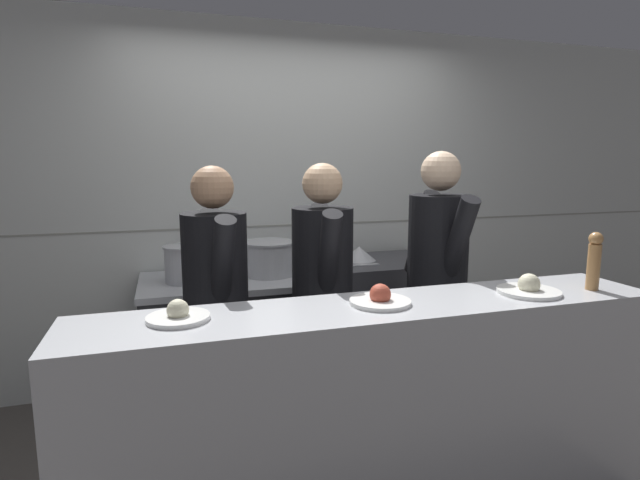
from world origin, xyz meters
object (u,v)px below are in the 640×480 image
at_px(plated_dish_main, 178,315).
at_px(plated_dish_dessert, 529,289).
at_px(plated_dish_appetiser, 380,299).
at_px(chef_sous, 322,296).
at_px(oven_range, 227,341).
at_px(sauce_pot, 269,257).
at_px(chefs_knife, 348,265).
at_px(pepper_mill, 594,260).
at_px(stock_pot, 184,263).
at_px(chef_line, 437,282).
at_px(mixing_bowl_steel, 359,253).
at_px(chef_head_cook, 216,306).

distance_m(plated_dish_main, plated_dish_dessert, 1.54).
relative_size(plated_dish_appetiser, chef_sous, 0.16).
distance_m(oven_range, sauce_pot, 0.63).
height_order(chefs_knife, plated_dish_main, plated_dish_main).
relative_size(chefs_knife, pepper_mill, 1.33).
bearing_deg(plated_dish_dessert, oven_range, 130.63).
bearing_deg(pepper_mill, chefs_knife, 118.81).
height_order(plated_dish_appetiser, plated_dish_dessert, plated_dish_dessert).
relative_size(pepper_mill, chef_sous, 0.17).
bearing_deg(plated_dish_appetiser, stock_pot, 119.31).
bearing_deg(plated_dish_main, chef_line, 21.86).
height_order(mixing_bowl_steel, chef_line, chef_line).
bearing_deg(plated_dish_appetiser, chef_head_cook, 134.33).
distance_m(oven_range, plated_dish_dessert, 1.95).
distance_m(plated_dish_main, chef_line, 1.57).
bearing_deg(oven_range, plated_dish_main, -103.80).
height_order(sauce_pot, plated_dish_appetiser, plated_dish_appetiser).
relative_size(mixing_bowl_steel, plated_dish_main, 1.01).
relative_size(plated_dish_main, chef_head_cook, 0.15).
height_order(chefs_knife, plated_dish_appetiser, plated_dish_appetiser).
distance_m(mixing_bowl_steel, chef_line, 0.81).
relative_size(oven_range, sauce_pot, 3.05).
bearing_deg(sauce_pot, plated_dish_dessert, -57.43).
bearing_deg(plated_dish_appetiser, pepper_mill, -4.29).
height_order(oven_range, stock_pot, stock_pot).
height_order(plated_dish_dessert, chef_sous, chef_sous).
relative_size(stock_pot, chef_line, 0.15).
relative_size(chef_sous, chef_line, 0.96).
bearing_deg(stock_pot, pepper_mill, -38.27).
bearing_deg(pepper_mill, stock_pot, 141.73).
bearing_deg(chef_line, chef_sous, 179.77).
bearing_deg(chef_sous, chef_head_cook, -171.50).
height_order(chefs_knife, chef_sous, chef_sous).
height_order(oven_range, sauce_pot, sauce_pot).
bearing_deg(sauce_pot, plated_dish_main, -114.81).
bearing_deg(chef_line, mixing_bowl_steel, 103.76).
relative_size(oven_range, pepper_mill, 3.98).
relative_size(sauce_pot, plated_dish_appetiser, 1.37).
height_order(pepper_mill, chef_head_cook, chef_head_cook).
bearing_deg(mixing_bowl_steel, stock_pot, -176.94).
relative_size(oven_range, chef_sous, 0.67).
distance_m(sauce_pot, chefs_knife, 0.54).
xyz_separation_m(oven_range, chef_head_cook, (-0.13, -0.72, 0.46)).
height_order(sauce_pot, chef_sous, chef_sous).
bearing_deg(chef_line, sauce_pot, 139.06).
distance_m(plated_dish_appetiser, chef_line, 0.89).
distance_m(chefs_knife, plated_dish_appetiser, 1.28).
distance_m(plated_dish_dessert, chef_line, 0.67).
height_order(oven_range, mixing_bowl_steel, mixing_bowl_steel).
bearing_deg(chefs_knife, chef_sous, -122.11).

